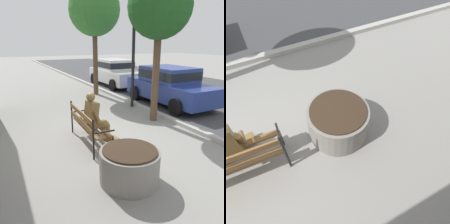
% 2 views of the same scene
% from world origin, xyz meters
% --- Properties ---
extents(bronze_statue_seated, '(0.61, 0.81, 1.37)m').
position_xyz_m(bronze_statue_seated, '(0.39, 0.01, 0.67)').
color(bronze_statue_seated, olive).
rests_on(bronze_statue_seated, ground).
extents(concrete_planter, '(1.12, 1.12, 0.66)m').
position_xyz_m(concrete_planter, '(2.18, -0.13, 0.32)').
color(concrete_planter, gray).
rests_on(concrete_planter, ground).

